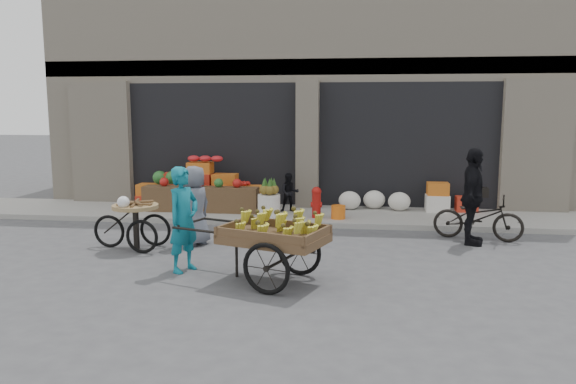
# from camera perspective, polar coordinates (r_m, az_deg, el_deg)

# --- Properties ---
(ground) EXTENTS (80.00, 80.00, 0.00)m
(ground) POSITION_cam_1_polar(r_m,az_deg,el_deg) (9.44, -1.04, -7.46)
(ground) COLOR #424244
(ground) RESTS_ON ground
(sidewalk) EXTENTS (18.00, 2.20, 0.12)m
(sidewalk) POSITION_cam_1_polar(r_m,az_deg,el_deg) (13.38, 1.59, -2.37)
(sidewalk) COLOR gray
(sidewalk) RESTS_ON ground
(building) EXTENTS (14.00, 6.45, 7.00)m
(building) POSITION_cam_1_polar(r_m,az_deg,el_deg) (17.07, 3.04, 11.17)
(building) COLOR beige
(building) RESTS_ON ground
(fruit_display) EXTENTS (3.10, 1.12, 1.24)m
(fruit_display) POSITION_cam_1_polar(r_m,az_deg,el_deg) (14.02, -8.42, 0.58)
(fruit_display) COLOR red
(fruit_display) RESTS_ON sidewalk
(pineapple_bin) EXTENTS (0.52, 0.52, 0.50)m
(pineapple_bin) POSITION_cam_1_polar(r_m,az_deg,el_deg) (12.94, -1.94, -1.36)
(pineapple_bin) COLOR silver
(pineapple_bin) RESTS_ON sidewalk
(fire_hydrant) EXTENTS (0.22, 0.22, 0.71)m
(fire_hydrant) POSITION_cam_1_polar(r_m,az_deg,el_deg) (12.73, 2.90, -0.92)
(fire_hydrant) COLOR #A5140F
(fire_hydrant) RESTS_ON sidewalk
(orange_bucket) EXTENTS (0.32, 0.32, 0.30)m
(orange_bucket) POSITION_cam_1_polar(r_m,az_deg,el_deg) (12.69, 5.13, -2.04)
(orange_bucket) COLOR orange
(orange_bucket) RESTS_ON sidewalk
(right_bay_goods) EXTENTS (3.35, 0.60, 0.70)m
(right_bay_goods) POSITION_cam_1_polar(r_m,az_deg,el_deg) (13.90, 12.64, -0.71)
(right_bay_goods) COLOR silver
(right_bay_goods) RESTS_ON sidewalk
(seated_person) EXTENTS (0.51, 0.43, 0.93)m
(seated_person) POSITION_cam_1_polar(r_m,az_deg,el_deg) (13.43, 0.16, -0.05)
(seated_person) COLOR black
(seated_person) RESTS_ON sidewalk
(banana_cart) EXTENTS (2.72, 1.77, 1.06)m
(banana_cart) POSITION_cam_1_polar(r_m,az_deg,el_deg) (8.38, -1.80, -4.10)
(banana_cart) COLOR brown
(banana_cart) RESTS_ON ground
(vendor_woman) EXTENTS (0.63, 0.73, 1.69)m
(vendor_woman) POSITION_cam_1_polar(r_m,az_deg,el_deg) (9.09, -10.56, -2.75)
(vendor_woman) COLOR #106D82
(vendor_woman) RESTS_ON ground
(tricycle_cart) EXTENTS (1.44, 0.90, 0.95)m
(tricycle_cart) POSITION_cam_1_polar(r_m,az_deg,el_deg) (10.75, -15.25, -2.67)
(tricycle_cart) COLOR #9E7F51
(tricycle_cart) RESTS_ON ground
(vendor_grey) EXTENTS (0.79, 0.89, 1.52)m
(vendor_grey) POSITION_cam_1_polar(r_m,az_deg,el_deg) (10.80, -9.45, -1.38)
(vendor_grey) COLOR slate
(vendor_grey) RESTS_ON ground
(bicycle) EXTENTS (1.81, 0.99, 0.90)m
(bicycle) POSITION_cam_1_polar(r_m,az_deg,el_deg) (11.73, 18.74, -2.46)
(bicycle) COLOR black
(bicycle) RESTS_ON ground
(cyclist) EXTENTS (0.70, 1.16, 1.86)m
(cyclist) POSITION_cam_1_polar(r_m,az_deg,el_deg) (11.23, 18.24, -0.45)
(cyclist) COLOR black
(cyclist) RESTS_ON ground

